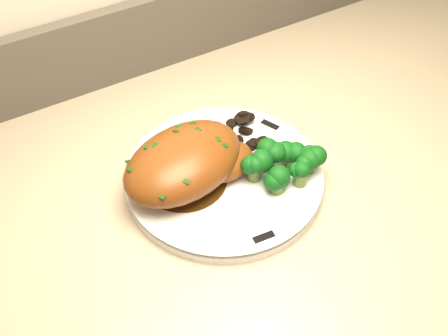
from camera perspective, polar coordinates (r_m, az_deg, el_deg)
plate at (r=0.72m, az=-0.00°, el=-1.00°), size 0.26×0.26×0.02m
rim_accent_0 at (r=0.78m, az=4.70°, el=4.38°), size 0.02×0.03×0.00m
rim_accent_1 at (r=0.73m, az=-8.65°, el=0.10°), size 0.02×0.03×0.00m
rim_accent_2 at (r=0.65m, az=4.06°, el=-7.03°), size 0.03×0.01×0.00m
gravy_pool at (r=0.71m, az=-4.03°, el=-1.16°), size 0.11×0.11×0.00m
chicken_breast at (r=0.69m, az=-3.65°, el=0.61°), size 0.19×0.15×0.06m
mushroom_pile at (r=0.75m, az=1.25°, el=2.95°), size 0.09×0.06×0.02m
broccoli_florets at (r=0.70m, az=6.12°, el=0.44°), size 0.09×0.07×0.04m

